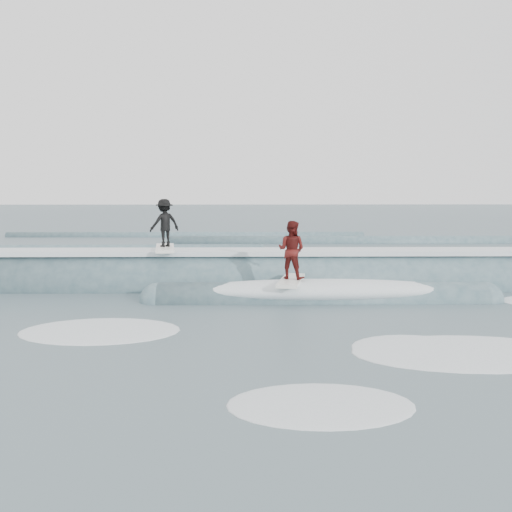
{
  "coord_description": "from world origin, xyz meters",
  "views": [
    {
      "loc": [
        -0.23,
        -13.1,
        3.17
      ],
      "look_at": [
        0.0,
        3.49,
        1.1
      ],
      "focal_mm": 40.0,
      "sensor_mm": 36.0,
      "label": 1
    }
  ],
  "objects": [
    {
      "name": "whitewater",
      "position": [
        1.21,
        -1.82,
        0.0
      ],
      "size": [
        17.79,
        8.81,
        0.1
      ],
      "color": "white",
      "rests_on": "ground"
    },
    {
      "name": "surfer_black",
      "position": [
        -2.81,
        4.49,
        1.91
      ],
      "size": [
        1.1,
        2.06,
        1.57
      ],
      "color": "white",
      "rests_on": "ground"
    },
    {
      "name": "surfer_red",
      "position": [
        0.95,
        2.29,
        1.31
      ],
      "size": [
        0.96,
        2.07,
        1.69
      ],
      "color": "white",
      "rests_on": "ground"
    },
    {
      "name": "breaking_wave",
      "position": [
        0.25,
        4.19,
        0.04
      ],
      "size": [
        23.68,
        3.89,
        2.21
      ],
      "color": "#395561",
      "rests_on": "ground"
    },
    {
      "name": "ground",
      "position": [
        0.0,
        0.0,
        0.0
      ],
      "size": [
        160.0,
        160.0,
        0.0
      ],
      "primitive_type": "plane",
      "color": "#3F505C",
      "rests_on": "ground"
    },
    {
      "name": "far_swells",
      "position": [
        -1.69,
        17.65,
        0.0
      ],
      "size": [
        38.9,
        8.65,
        0.8
      ],
      "color": "#395561",
      "rests_on": "ground"
    }
  ]
}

